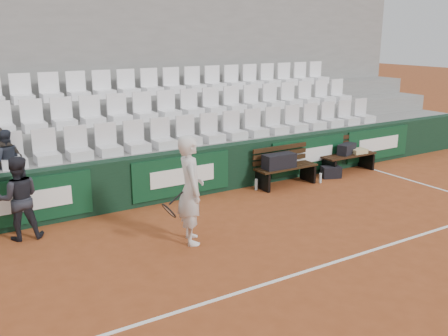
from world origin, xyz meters
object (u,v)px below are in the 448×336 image
at_px(sports_bag_left, 279,161).
at_px(water_bottle_far, 320,178).
at_px(sports_bag_ground, 331,172).
at_px(bench_right, 348,163).
at_px(sports_bag_right, 347,149).
at_px(water_bottle_near, 256,184).
at_px(spectator_c, 3,136).
at_px(ball_kid, 19,198).
at_px(tennis_player, 191,190).
at_px(bench_left, 286,176).

height_order(sports_bag_left, water_bottle_far, sports_bag_left).
bearing_deg(sports_bag_ground, bench_right, 13.32).
bearing_deg(sports_bag_ground, sports_bag_right, 17.36).
distance_m(sports_bag_left, water_bottle_far, 1.17).
bearing_deg(water_bottle_far, water_bottle_near, 167.76).
bearing_deg(spectator_c, sports_bag_ground, 175.99).
xyz_separation_m(sports_bag_ground, water_bottle_far, (-0.51, -0.19, -0.02)).
relative_size(sports_bag_right, ball_kid, 0.39).
height_order(sports_bag_left, spectator_c, spectator_c).
xyz_separation_m(bench_right, sports_bag_left, (-2.27, -0.13, 0.39)).
distance_m(sports_bag_right, spectator_c, 7.80).
distance_m(sports_bag_right, tennis_player, 5.63).
xyz_separation_m(bench_right, sports_bag_ground, (-0.72, -0.17, -0.09)).
relative_size(sports_bag_left, spectator_c, 0.65).
relative_size(ball_kid, spectator_c, 1.24).
bearing_deg(sports_bag_ground, ball_kid, 179.75).
bearing_deg(bench_right, sports_bag_right, 117.05).
bearing_deg(sports_bag_ground, sports_bag_left, 178.34).
distance_m(bench_left, sports_bag_ground, 1.32).
relative_size(sports_bag_left, water_bottle_far, 3.28).
xyz_separation_m(sports_bag_left, sports_bag_ground, (1.54, -0.04, -0.47)).
relative_size(bench_left, spectator_c, 1.30).
bearing_deg(sports_bag_right, ball_kid, -178.60).
bearing_deg(water_bottle_far, sports_bag_right, 18.56).
xyz_separation_m(sports_bag_right, spectator_c, (-7.69, 0.85, 1.00)).
relative_size(bench_right, sports_bag_ground, 3.32).
height_order(water_bottle_far, tennis_player, tennis_player).
relative_size(sports_bag_right, tennis_player, 0.31).
xyz_separation_m(sports_bag_ground, tennis_player, (-4.62, -1.59, 0.76)).
distance_m(water_bottle_near, ball_kid, 4.96).
height_order(bench_left, sports_bag_right, sports_bag_right).
relative_size(bench_left, sports_bag_right, 2.71).
height_order(sports_bag_ground, ball_kid, ball_kid).
xyz_separation_m(sports_bag_ground, ball_kid, (-7.00, 0.03, 0.58)).
bearing_deg(bench_left, sports_bag_right, 4.07).
xyz_separation_m(sports_bag_right, ball_kid, (-7.70, -0.19, 0.14)).
distance_m(bench_right, water_bottle_near, 2.80).
bearing_deg(bench_left, water_bottle_near, 174.07).
bearing_deg(bench_left, sports_bag_ground, -3.30).
bearing_deg(sports_bag_left, water_bottle_far, -12.52).
bearing_deg(water_bottle_far, ball_kid, 178.09).
relative_size(bench_right, sports_bag_right, 2.71).
height_order(water_bottle_far, ball_kid, ball_kid).
relative_size(sports_bag_left, ball_kid, 0.52).
height_order(sports_bag_right, water_bottle_far, sports_bag_right).
bearing_deg(bench_left, water_bottle_far, -17.97).
bearing_deg(sports_bag_right, bench_left, -175.93).
height_order(bench_left, water_bottle_far, bench_left).
height_order(water_bottle_near, water_bottle_far, water_bottle_near).
bearing_deg(tennis_player, bench_left, 26.63).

